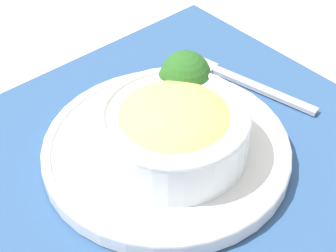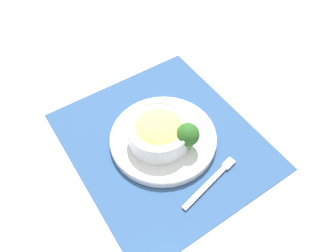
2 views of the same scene
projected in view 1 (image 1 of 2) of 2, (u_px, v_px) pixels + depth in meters
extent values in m
plane|color=beige|center=(166.00, 158.00, 0.64)|extent=(4.00, 4.00, 0.00)
cube|color=#2D5184|center=(166.00, 157.00, 0.64)|extent=(0.53, 0.47, 0.00)
cylinder|color=silver|center=(166.00, 151.00, 0.64)|extent=(0.28, 0.28, 0.02)
torus|color=silver|center=(166.00, 146.00, 0.63)|extent=(0.28, 0.28, 0.01)
cylinder|color=silver|center=(176.00, 133.00, 0.61)|extent=(0.16, 0.16, 0.05)
torus|color=silver|center=(176.00, 113.00, 0.59)|extent=(0.16, 0.16, 0.01)
ellipsoid|color=#EAC66B|center=(176.00, 123.00, 0.60)|extent=(0.13, 0.13, 0.06)
cylinder|color=#759E51|center=(185.00, 100.00, 0.67)|extent=(0.02, 0.02, 0.03)
sphere|color=#286023|center=(185.00, 76.00, 0.64)|extent=(0.06, 0.06, 0.06)
sphere|color=#286023|center=(171.00, 75.00, 0.64)|extent=(0.03, 0.03, 0.03)
sphere|color=#286023|center=(198.00, 71.00, 0.65)|extent=(0.02, 0.02, 0.02)
cylinder|color=orange|center=(128.00, 131.00, 0.64)|extent=(0.04, 0.04, 0.01)
cylinder|color=orange|center=(124.00, 138.00, 0.64)|extent=(0.04, 0.04, 0.01)
cylinder|color=orange|center=(123.00, 146.00, 0.63)|extent=(0.04, 0.04, 0.01)
cylinder|color=orange|center=(124.00, 153.00, 0.62)|extent=(0.04, 0.04, 0.01)
cube|color=#B7B7BC|center=(253.00, 86.00, 0.73)|extent=(0.05, 0.18, 0.01)
cube|color=#B7B7BC|center=(205.00, 65.00, 0.77)|extent=(0.03, 0.04, 0.01)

